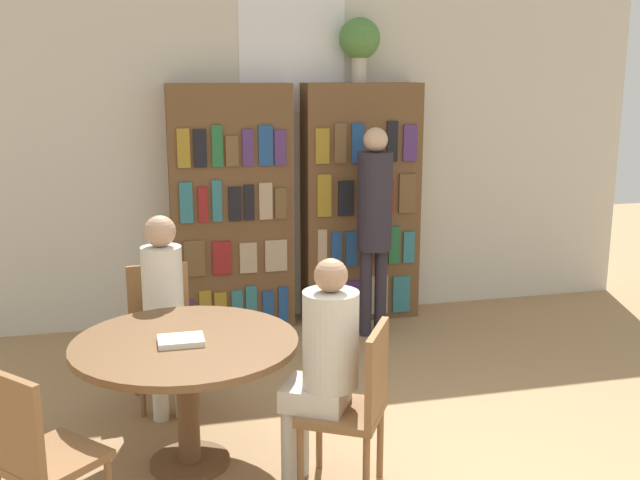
# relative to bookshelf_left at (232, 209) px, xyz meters

# --- Properties ---
(wall_back) EXTENTS (6.40, 0.07, 3.00)m
(wall_back) POSITION_rel_bookshelf_left_xyz_m (0.56, 0.19, 0.49)
(wall_back) COLOR beige
(wall_back) RESTS_ON ground_plane
(bookshelf_left) EXTENTS (1.00, 0.34, 2.05)m
(bookshelf_left) POSITION_rel_bookshelf_left_xyz_m (0.00, 0.00, 0.00)
(bookshelf_left) COLOR brown
(bookshelf_left) RESTS_ON ground_plane
(bookshelf_right) EXTENTS (1.00, 0.34, 2.05)m
(bookshelf_right) POSITION_rel_bookshelf_left_xyz_m (1.12, -0.00, -0.00)
(bookshelf_right) COLOR brown
(bookshelf_right) RESTS_ON ground_plane
(flower_vase) EXTENTS (0.34, 0.34, 0.53)m
(flower_vase) POSITION_rel_bookshelf_left_xyz_m (1.10, 0.00, 1.37)
(flower_vase) COLOR #B7AD9E
(flower_vase) RESTS_ON bookshelf_right
(reading_table) EXTENTS (1.22, 1.22, 0.73)m
(reading_table) POSITION_rel_bookshelf_left_xyz_m (-0.55, -2.28, -0.41)
(reading_table) COLOR brown
(reading_table) RESTS_ON ground_plane
(chair_near_camera) EXTENTS (0.56, 0.56, 0.90)m
(chair_near_camera) POSITION_rel_bookshelf_left_xyz_m (-1.26, -2.91, -0.52)
(chair_near_camera) COLOR brown
(chair_near_camera) RESTS_ON ground_plane
(chair_left_side) EXTENTS (0.44, 0.44, 0.90)m
(chair_left_side) POSITION_rel_bookshelf_left_xyz_m (-0.65, -1.34, -0.52)
(chair_left_side) COLOR brown
(chair_left_side) RESTS_ON ground_plane
(chair_far_side) EXTENTS (0.55, 0.55, 0.90)m
(chair_far_side) POSITION_rel_bookshelf_left_xyz_m (0.27, -2.76, -0.52)
(chair_far_side) COLOR brown
(chair_far_side) RESTS_ON ground_plane
(seated_reader_left) EXTENTS (0.29, 0.38, 1.26)m
(seated_reader_left) POSITION_rel_bookshelf_left_xyz_m (-0.63, -1.52, -0.30)
(seated_reader_left) COLOR beige
(seated_reader_left) RESTS_ON ground_plane
(seated_reader_right) EXTENTS (0.42, 0.41, 1.24)m
(seated_reader_right) POSITION_rel_bookshelf_left_xyz_m (0.11, -2.67, -0.31)
(seated_reader_right) COLOR beige
(seated_reader_right) RESTS_ON ground_plane
(librarian_standing) EXTENTS (0.28, 0.55, 1.71)m
(librarian_standing) POSITION_rel_bookshelf_left_xyz_m (1.09, -0.50, 0.02)
(librarian_standing) COLOR #28232D
(librarian_standing) RESTS_ON ground_plane
(open_book_on_table) EXTENTS (0.24, 0.18, 0.03)m
(open_book_on_table) POSITION_rel_bookshelf_left_xyz_m (-0.58, -2.32, -0.28)
(open_book_on_table) COLOR silver
(open_book_on_table) RESTS_ON reading_table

